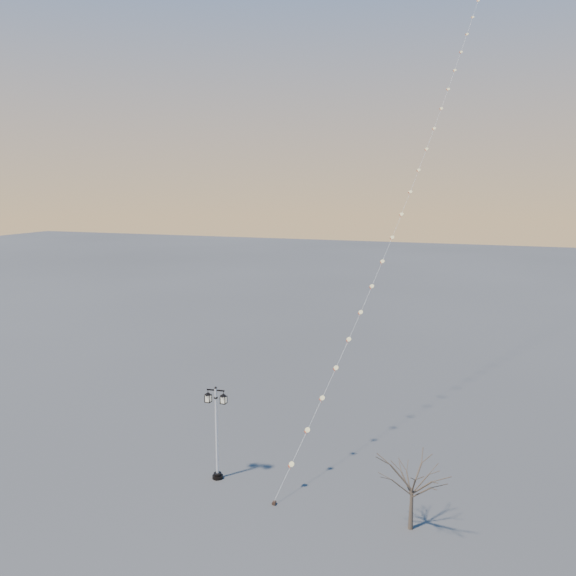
% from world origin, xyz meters
% --- Properties ---
extents(ground, '(300.00, 300.00, 0.00)m').
position_xyz_m(ground, '(0.00, 0.00, 0.00)').
color(ground, '#454545').
rests_on(ground, ground).
extents(street_lamp, '(1.42, 0.62, 5.59)m').
position_xyz_m(street_lamp, '(-3.46, 1.14, 3.09)').
color(street_lamp, black).
rests_on(street_lamp, ground).
extents(bare_tree, '(2.37, 2.37, 3.94)m').
position_xyz_m(bare_tree, '(7.82, -0.17, 2.73)').
color(bare_tree, '#4B3E31').
rests_on(bare_tree, ground).
extents(kite_train, '(9.93, 47.15, 45.28)m').
position_xyz_m(kite_train, '(5.32, 22.88, 22.55)').
color(kite_train, '#342218').
rests_on(kite_train, ground).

